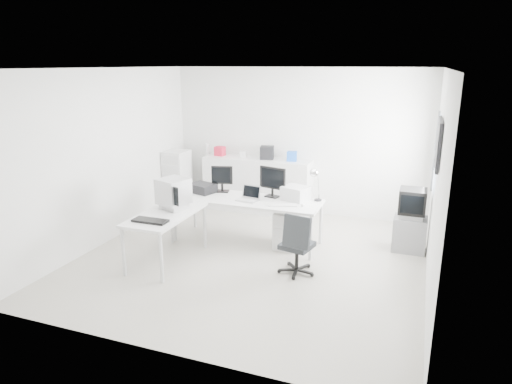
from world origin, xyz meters
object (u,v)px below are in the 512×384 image
(main_desk, at_px, (247,221))
(filing_cabinet, at_px, (178,180))
(laser_printer, at_px, (296,193))
(office_chair, at_px, (297,242))
(lcd_monitor_large, at_px, (272,182))
(lcd_monitor_small, at_px, (222,179))
(sideboard, at_px, (257,185))
(laptop, at_px, (248,195))
(inkjet_printer, at_px, (202,188))
(drawer_pedestal, at_px, (289,229))
(tv_cabinet, at_px, (409,234))
(side_desk, at_px, (167,237))
(crt_monitor, at_px, (174,195))
(crt_tv, at_px, (412,204))

(main_desk, xyz_separation_m, filing_cabinet, (-1.98, 1.21, 0.22))
(laser_printer, xyz_separation_m, office_chair, (0.32, -1.05, -0.40))
(lcd_monitor_large, distance_m, office_chair, 1.40)
(lcd_monitor_small, xyz_separation_m, sideboard, (0.13, 1.39, -0.44))
(lcd_monitor_small, height_order, lcd_monitor_large, lcd_monitor_large)
(laptop, bearing_deg, lcd_monitor_large, 59.95)
(main_desk, bearing_deg, laptop, -63.43)
(sideboard, height_order, filing_cabinet, filing_cabinet)
(inkjet_printer, height_order, lcd_monitor_large, lcd_monitor_large)
(laptop, height_order, filing_cabinet, filing_cabinet)
(drawer_pedestal, distance_m, tv_cabinet, 1.90)
(main_desk, distance_m, laser_printer, 0.92)
(inkjet_printer, relative_size, laser_printer, 1.09)
(inkjet_printer, xyz_separation_m, office_chair, (1.92, -0.93, -0.37))
(side_desk, height_order, drawer_pedestal, side_desk)
(crt_monitor, relative_size, crt_tv, 0.81)
(main_desk, distance_m, sideboard, 1.70)
(drawer_pedestal, height_order, laptop, laptop)
(crt_monitor, bearing_deg, inkjet_printer, 109.15)
(laptop, bearing_deg, drawer_pedestal, 23.55)
(lcd_monitor_small, xyz_separation_m, lcd_monitor_large, (0.90, 0.00, 0.02))
(tv_cabinet, bearing_deg, sideboard, 160.00)
(laptop, distance_m, tv_cabinet, 2.63)
(office_chair, bearing_deg, crt_monitor, -167.14)
(sideboard, bearing_deg, lcd_monitor_small, -95.19)
(inkjet_printer, distance_m, lcd_monitor_large, 1.22)
(lcd_monitor_large, distance_m, tv_cabinet, 2.31)
(main_desk, xyz_separation_m, side_desk, (-0.85, -1.10, 0.00))
(main_desk, height_order, lcd_monitor_small, lcd_monitor_small)
(lcd_monitor_small, relative_size, crt_tv, 0.90)
(tv_cabinet, relative_size, crt_tv, 1.09)
(laser_printer, xyz_separation_m, crt_monitor, (-1.60, -1.07, 0.09))
(crt_tv, height_order, filing_cabinet, filing_cabinet)
(office_chair, bearing_deg, main_desk, 154.56)
(lcd_monitor_small, xyz_separation_m, crt_monitor, (-0.30, -1.10, -0.02))
(side_desk, bearing_deg, office_chair, 8.07)
(lcd_monitor_small, xyz_separation_m, filing_cabinet, (-1.43, 0.96, -0.38))
(lcd_monitor_large, relative_size, crt_monitor, 1.21)
(crt_tv, bearing_deg, laser_printer, -168.83)
(lcd_monitor_small, bearing_deg, laptop, -44.22)
(laptop, distance_m, laser_printer, 0.77)
(side_desk, xyz_separation_m, crt_tv, (3.37, 1.67, 0.40))
(inkjet_printer, height_order, crt_tv, crt_tv)
(laser_printer, bearing_deg, main_desk, -145.52)
(filing_cabinet, bearing_deg, sideboard, 15.47)
(side_desk, xyz_separation_m, sideboard, (0.43, 2.74, 0.16))
(inkjet_printer, bearing_deg, filing_cabinet, 153.48)
(laser_printer, relative_size, crt_monitor, 0.94)
(lcd_monitor_large, xyz_separation_m, filing_cabinet, (-2.33, 0.96, -0.40))
(sideboard, relative_size, filing_cabinet, 1.80)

